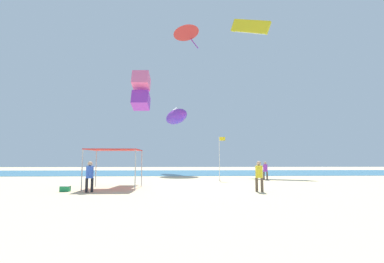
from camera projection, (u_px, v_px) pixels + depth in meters
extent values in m
cube|color=beige|center=(194.00, 189.00, 19.42)|extent=(110.00, 110.00, 0.10)
cube|color=teal|center=(187.00, 173.00, 42.31)|extent=(110.00, 18.01, 0.03)
cylinder|color=#B2B2B7|center=(82.00, 170.00, 17.73)|extent=(0.07, 0.07, 2.58)
cylinder|color=#B2B2B7|center=(135.00, 170.00, 17.86)|extent=(0.07, 0.07, 2.58)
cylinder|color=#B2B2B7|center=(96.00, 169.00, 20.63)|extent=(0.07, 0.07, 2.58)
cylinder|color=#B2B2B7|center=(142.00, 169.00, 20.76)|extent=(0.07, 0.07, 2.58)
cube|color=red|center=(115.00, 150.00, 19.38)|extent=(3.39, 2.98, 0.06)
cylinder|color=brown|center=(262.00, 185.00, 17.11)|extent=(0.17, 0.17, 0.85)
cylinder|color=brown|center=(257.00, 185.00, 17.28)|extent=(0.17, 0.17, 0.85)
cylinder|color=yellow|center=(259.00, 172.00, 17.27)|extent=(0.44, 0.44, 0.74)
sphere|color=tan|center=(259.00, 163.00, 17.32)|extent=(0.28, 0.28, 0.28)
cylinder|color=brown|center=(267.00, 176.00, 27.24)|extent=(0.16, 0.16, 0.79)
cylinder|color=brown|center=(264.00, 176.00, 27.38)|extent=(0.16, 0.16, 0.79)
cylinder|color=purple|center=(265.00, 168.00, 27.39)|extent=(0.41, 0.41, 0.69)
sphere|color=tan|center=(265.00, 163.00, 27.43)|extent=(0.26, 0.26, 0.26)
cylinder|color=black|center=(92.00, 185.00, 17.02)|extent=(0.16, 0.16, 0.84)
cylinder|color=black|center=(87.00, 185.00, 16.80)|extent=(0.16, 0.16, 0.84)
cylinder|color=blue|center=(90.00, 172.00, 16.99)|extent=(0.44, 0.44, 0.73)
sphere|color=tan|center=(90.00, 164.00, 17.04)|extent=(0.27, 0.27, 0.27)
cylinder|color=silver|center=(219.00, 158.00, 26.91)|extent=(0.06, 0.06, 4.10)
cube|color=yellow|center=(222.00, 139.00, 27.11)|extent=(0.55, 0.02, 0.35)
cube|color=#1E8C4C|center=(65.00, 189.00, 17.32)|extent=(0.56, 0.36, 0.32)
cube|color=white|center=(65.00, 186.00, 17.34)|extent=(0.57, 0.37, 0.03)
cone|color=red|center=(186.00, 31.00, 48.81)|extent=(6.32, 6.32, 1.97)
cylinder|color=purple|center=(193.00, 42.00, 50.02)|extent=(1.70, 1.79, 2.83)
cube|color=yellow|center=(250.00, 26.00, 43.77)|extent=(5.46, 4.41, 4.01)
cube|color=white|center=(250.00, 32.00, 43.68)|extent=(4.06, 3.31, 2.21)
ellipsoid|color=purple|center=(176.00, 117.00, 41.03)|extent=(4.82, 7.52, 2.58)
cone|color=white|center=(176.00, 109.00, 41.14)|extent=(1.48, 1.38, 1.01)
cube|color=pink|center=(141.00, 81.00, 26.08)|extent=(1.58, 1.92, 1.75)
cube|color=purple|center=(141.00, 100.00, 25.90)|extent=(1.58, 1.92, 1.75)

